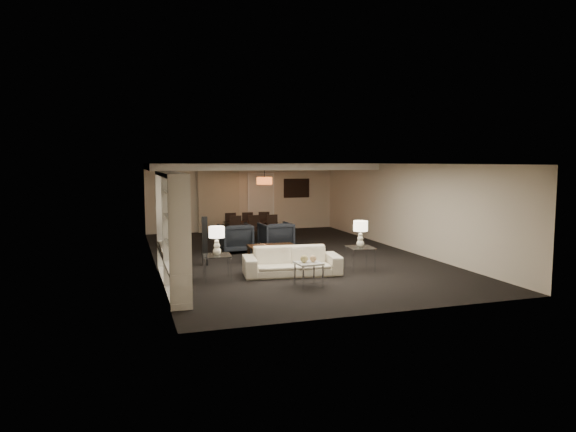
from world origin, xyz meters
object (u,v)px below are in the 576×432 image
Objects in this scene: vase_amber at (174,211)px; armchair_right at (276,236)px; chair_nl at (237,230)px; sofa at (292,261)px; table_lamp_left at (217,241)px; chair_fm at (246,224)px; vase_blue at (176,239)px; floor_lamp at (176,215)px; chair_fr at (263,223)px; pendant_light at (264,181)px; chair_fl at (229,225)px; side_table_right at (360,259)px; coffee_table at (272,254)px; chair_nm at (256,229)px; table_lamp_right at (360,234)px; chair_nr at (274,228)px; armchair_left at (235,238)px; dining_table at (251,231)px; television at (169,231)px; floor_speaker at (205,241)px; side_table_left at (217,268)px; marble_table at (309,274)px.

armchair_right is at bearing 53.57° from vase_amber.
armchair_right is 1.80m from chair_nl.
sofa is at bearing 23.19° from vase_amber.
sofa is 2.58× the size of chair_nl.
chair_fm is (2.11, 6.21, -0.44)m from table_lamp_left.
chair_nl is (2.50, 6.24, -0.72)m from vase_blue.
floor_lamp is (-2.53, 3.09, 0.38)m from armchair_right.
chair_fr is at bearing 66.42° from table_lamp_left.
pendant_light is 6.01m from sofa.
chair_fl and chair_fr have the same top height.
coffee_table is at bearing 136.74° from side_table_right.
chair_fm is at bearing 67.67° from vase_blue.
coffee_table is 4.08m from vase_blue.
armchair_right is (0.60, 3.30, 0.09)m from sofa.
vase_blue reaches higher than chair_nm.
armchair_right is at bearing 108.43° from table_lamp_right.
armchair_right is 1.05× the size of chair_nr.
chair_nl is 0.54× the size of floor_lamp.
table_lamp_right is (2.30, -3.30, 0.46)m from armchair_left.
armchair_right is (0.60, 1.70, 0.19)m from coffee_table.
chair_nl is (-0.79, 1.61, 0.02)m from armchair_right.
vase_blue is at bearing 50.81° from armchair_right.
armchair_left is 0.55× the size of dining_table.
floor_lamp reaches higher than television.
floor_speaker is at bearing -130.80° from chair_nm.
coffee_table is 1.41× the size of chair_nm.
chair_nr reaches higher than side_table_left.
dining_table is 1.03× the size of floor_lamp.
side_table_right is 0.38× the size of floor_lamp.
pendant_light is at bearing 62.87° from vase_blue.
chair_fm is (-1.29, 6.21, -0.44)m from table_lamp_right.
chair_fr is (1.61, 2.91, 0.02)m from armchair_left.
dining_table is at bearing -117.23° from armchair_left.
chair_fl is at bearing 106.90° from side_table_right.
television is at bearing -126.47° from dining_table.
chair_fl is at bearing 71.27° from vase_amber.
coffee_table is at bearing 83.78° from chair_fr.
coffee_table is 2.00× the size of side_table_left.
dining_table is at bearing 65.80° from vase_blue.
table_lamp_right is 0.39× the size of floor_lamp.
coffee_table is 2.34m from side_table_left.
floor_lamp is at bearing 140.44° from chair_nm.
marble_table is 2.84m from vase_blue.
chair_fm is 1.00× the size of chair_fr.
armchair_left is at bearing 70.99° from chair_fm.
chair_nl is (-0.19, 3.31, 0.21)m from coffee_table.
marble_table is at bearing 4.79° from vase_blue.
armchair_left is at bearing 71.57° from side_table_left.
chair_nr reaches higher than marble_table.
marble_table reaches higher than coffee_table.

